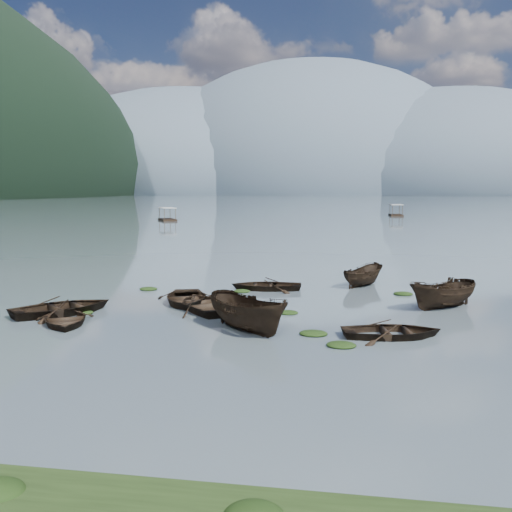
% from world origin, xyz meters
% --- Properties ---
extents(ground_plane, '(2400.00, 2400.00, 0.00)m').
position_xyz_m(ground_plane, '(0.00, 0.00, 0.00)').
color(ground_plane, '#505D64').
extents(haze_mtn_a, '(520.00, 520.00, 280.00)m').
position_xyz_m(haze_mtn_a, '(-260.00, 900.00, 0.00)').
color(haze_mtn_a, '#475666').
rests_on(haze_mtn_a, ground).
extents(haze_mtn_b, '(520.00, 520.00, 340.00)m').
position_xyz_m(haze_mtn_b, '(-60.00, 900.00, 0.00)').
color(haze_mtn_b, '#475666').
rests_on(haze_mtn_b, ground).
extents(haze_mtn_c, '(520.00, 520.00, 260.00)m').
position_xyz_m(haze_mtn_c, '(140.00, 900.00, 0.00)').
color(haze_mtn_c, '#475666').
rests_on(haze_mtn_c, ground).
extents(rowboat_0, '(4.23, 4.68, 0.80)m').
position_xyz_m(rowboat_0, '(-6.89, 1.71, 0.00)').
color(rowboat_0, black).
rests_on(rowboat_0, ground).
extents(rowboat_1, '(5.73, 5.81, 0.99)m').
position_xyz_m(rowboat_1, '(-8.04, 3.68, 0.00)').
color(rowboat_1, black).
rests_on(rowboat_1, ground).
extents(rowboat_2, '(4.70, 4.63, 1.85)m').
position_xyz_m(rowboat_2, '(1.39, 1.77, 0.00)').
color(rowboat_2, black).
rests_on(rowboat_2, ground).
extents(rowboat_3, '(5.20, 5.65, 0.96)m').
position_xyz_m(rowboat_3, '(-1.46, 5.74, 0.00)').
color(rowboat_3, black).
rests_on(rowboat_3, ground).
extents(rowboat_4, '(4.50, 3.60, 0.83)m').
position_xyz_m(rowboat_4, '(7.30, 1.81, 0.00)').
color(rowboat_4, black).
rests_on(rowboat_4, ground).
extents(rowboat_5, '(4.40, 4.14, 1.70)m').
position_xyz_m(rowboat_5, '(10.21, 8.01, 0.00)').
color(rowboat_5, black).
rests_on(rowboat_5, ground).
extents(rowboat_6, '(4.32, 5.20, 0.93)m').
position_xyz_m(rowboat_6, '(-2.90, 7.07, 0.00)').
color(rowboat_6, black).
rests_on(rowboat_6, ground).
extents(rowboat_7, '(4.43, 3.35, 0.87)m').
position_xyz_m(rowboat_7, '(0.62, 11.99, 0.00)').
color(rowboat_7, black).
rests_on(rowboat_7, ground).
extents(rowboat_8, '(3.21, 4.09, 1.50)m').
position_xyz_m(rowboat_8, '(6.35, 14.29, 0.00)').
color(rowboat_8, black).
rests_on(rowboat_8, ground).
extents(weed_clump_0, '(0.99, 0.81, 0.22)m').
position_xyz_m(weed_clump_0, '(-7.07, 3.84, 0.00)').
color(weed_clump_0, black).
rests_on(weed_clump_0, ground).
extents(weed_clump_1, '(0.97, 0.77, 0.21)m').
position_xyz_m(weed_clump_1, '(-1.59, 7.94, 0.00)').
color(weed_clump_1, black).
rests_on(weed_clump_1, ground).
extents(weed_clump_2, '(1.15, 0.92, 0.25)m').
position_xyz_m(weed_clump_2, '(5.30, 0.00, 0.00)').
color(weed_clump_2, black).
rests_on(weed_clump_2, ground).
extents(weed_clump_3, '(0.97, 0.82, 0.22)m').
position_xyz_m(weed_clump_3, '(-0.65, 10.87, 0.00)').
color(weed_clump_3, black).
rests_on(weed_clump_3, ground).
extents(weed_clump_4, '(1.17, 0.93, 0.24)m').
position_xyz_m(weed_clump_4, '(4.14, 1.60, 0.00)').
color(weed_clump_4, black).
rests_on(weed_clump_4, ground).
extents(weed_clump_5, '(1.08, 0.87, 0.23)m').
position_xyz_m(weed_clump_5, '(-6.29, 10.67, 0.00)').
color(weed_clump_5, black).
rests_on(weed_clump_5, ground).
extents(weed_clump_6, '(1.01, 0.84, 0.21)m').
position_xyz_m(weed_clump_6, '(2.64, 5.50, 0.00)').
color(weed_clump_6, black).
rests_on(weed_clump_6, ground).
extents(weed_clump_7, '(1.09, 0.87, 0.24)m').
position_xyz_m(weed_clump_7, '(8.56, 11.50, 0.00)').
color(weed_clump_7, black).
rests_on(weed_clump_7, ground).
extents(pontoon_left, '(5.44, 6.93, 2.46)m').
position_xyz_m(pontoon_left, '(-29.97, 85.71, 0.00)').
color(pontoon_left, black).
rests_on(pontoon_left, ground).
extents(pontoon_centre, '(3.04, 6.79, 2.56)m').
position_xyz_m(pontoon_centre, '(15.73, 114.95, 0.00)').
color(pontoon_centre, black).
rests_on(pontoon_centre, ground).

